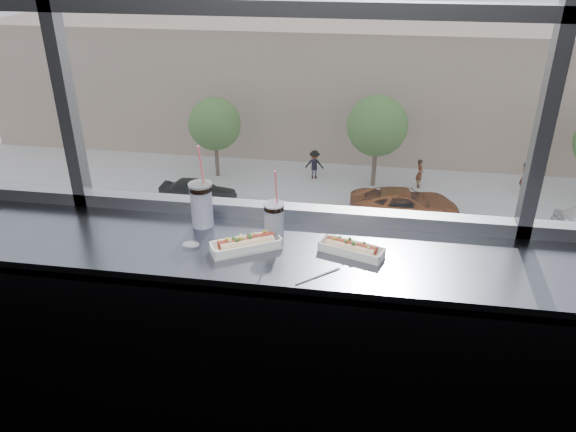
# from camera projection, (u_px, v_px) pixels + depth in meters

# --- Properties ---
(wall_back_lower) EXTENTS (6.00, 0.00, 6.00)m
(wall_back_lower) POSITION_uv_depth(u_px,v_px,m) (291.00, 316.00, 2.80)
(wall_back_lower) COLOR black
(wall_back_lower) RESTS_ON ground
(counter) EXTENTS (6.00, 0.55, 0.06)m
(counter) POSITION_uv_depth(u_px,v_px,m) (281.00, 254.00, 2.32)
(counter) COLOR slate
(counter) RESTS_ON ground
(counter_fascia) EXTENTS (6.00, 0.04, 1.04)m
(counter_fascia) POSITION_uv_depth(u_px,v_px,m) (271.00, 393.00, 2.33)
(counter_fascia) COLOR slate
(counter_fascia) RESTS_ON ground
(hotdog_tray_left) EXTENTS (0.30, 0.22, 0.07)m
(hotdog_tray_left) POSITION_uv_depth(u_px,v_px,m) (246.00, 244.00, 2.28)
(hotdog_tray_left) COLOR white
(hotdog_tray_left) RESTS_ON counter
(hotdog_tray_right) EXTENTS (0.27, 0.16, 0.06)m
(hotdog_tray_right) POSITION_uv_depth(u_px,v_px,m) (351.00, 248.00, 2.25)
(hotdog_tray_right) COLOR white
(hotdog_tray_right) RESTS_ON counter
(soda_cup_left) EXTENTS (0.10, 0.10, 0.38)m
(soda_cup_left) POSITION_uv_depth(u_px,v_px,m) (201.00, 202.00, 2.43)
(soda_cup_left) COLOR white
(soda_cup_left) RESTS_ON counter
(soda_cup_right) EXTENTS (0.09, 0.09, 0.32)m
(soda_cup_right) POSITION_uv_depth(u_px,v_px,m) (274.00, 220.00, 2.32)
(soda_cup_right) COLOR white
(soda_cup_right) RESTS_ON counter
(loose_straw) EXTENTS (0.16, 0.14, 0.01)m
(loose_straw) POSITION_uv_depth(u_px,v_px,m) (318.00, 276.00, 2.11)
(loose_straw) COLOR white
(loose_straw) RESTS_ON counter
(wrapper) EXTENTS (0.09, 0.06, 0.02)m
(wrapper) POSITION_uv_depth(u_px,v_px,m) (191.00, 244.00, 2.31)
(wrapper) COLOR silver
(wrapper) RESTS_ON counter
(plaza_ground) EXTENTS (120.00, 120.00, 0.00)m
(plaza_ground) POSITION_uv_depth(u_px,v_px,m) (371.00, 110.00, 46.31)
(plaza_ground) COLOR #B9B7B4
(plaza_ground) RESTS_ON ground
(street_asphalt) EXTENTS (80.00, 10.00, 0.06)m
(street_asphalt) POSITION_uv_depth(u_px,v_px,m) (357.00, 255.00, 25.63)
(street_asphalt) COLOR black
(street_asphalt) RESTS_ON plaza_ground
(far_sidewalk) EXTENTS (80.00, 6.00, 0.04)m
(far_sidewalk) POSITION_uv_depth(u_px,v_px,m) (364.00, 185.00, 32.67)
(far_sidewalk) COLOR #B9B7B4
(far_sidewalk) RESTS_ON plaza_ground
(far_building) EXTENTS (50.00, 14.00, 8.00)m
(far_building) POSITION_uv_depth(u_px,v_px,m) (373.00, 77.00, 39.65)
(far_building) COLOR gray
(far_building) RESTS_ON plaza_ground
(car_far_a) EXTENTS (2.48, 5.70, 1.88)m
(car_far_a) POSITION_uv_depth(u_px,v_px,m) (198.00, 188.00, 29.92)
(car_far_a) COLOR black
(car_far_a) RESTS_ON street_asphalt
(car_far_b) EXTENTS (3.04, 6.30, 2.04)m
(car_far_b) POSITION_uv_depth(u_px,v_px,m) (405.00, 200.00, 28.37)
(car_far_b) COLOR #964213
(car_far_b) RESTS_ON street_asphalt
(car_near_b) EXTENTS (3.32, 6.82, 2.20)m
(car_near_b) POSITION_uv_depth(u_px,v_px,m) (143.00, 264.00, 22.79)
(car_near_b) COLOR black
(car_near_b) RESTS_ON street_asphalt
(car_near_a) EXTENTS (2.83, 5.92, 1.92)m
(car_near_a) POSITION_uv_depth(u_px,v_px,m) (14.00, 255.00, 23.66)
(car_near_a) COLOR gray
(car_near_a) RESTS_ON street_asphalt
(car_near_c) EXTENTS (3.20, 6.88, 2.24)m
(car_near_c) POSITION_uv_depth(u_px,v_px,m) (392.00, 285.00, 21.38)
(car_near_c) COLOR maroon
(car_near_c) RESTS_ON street_asphalt
(pedestrian_d) EXTENTS (0.72, 0.96, 2.15)m
(pedestrian_d) POSITION_uv_depth(u_px,v_px,m) (525.00, 174.00, 31.25)
(pedestrian_d) COLOR #66605B
(pedestrian_d) RESTS_ON far_sidewalk
(pedestrian_c) EXTENTS (0.67, 0.89, 2.01)m
(pedestrian_c) POSITION_uv_depth(u_px,v_px,m) (420.00, 171.00, 31.94)
(pedestrian_c) COLOR #66605B
(pedestrian_c) RESTS_ON far_sidewalk
(pedestrian_b) EXTENTS (0.92, 0.69, 2.08)m
(pedestrian_b) POSITION_uv_depth(u_px,v_px,m) (315.00, 162.00, 33.07)
(pedestrian_b) COLOR #66605B
(pedestrian_b) RESTS_ON far_sidewalk
(tree_left) EXTENTS (3.06, 3.06, 4.79)m
(tree_left) POSITION_uv_depth(u_px,v_px,m) (215.00, 124.00, 32.43)
(tree_left) COLOR #47382B
(tree_left) RESTS_ON far_sidewalk
(tree_center) EXTENTS (3.41, 3.41, 5.32)m
(tree_center) POSITION_uv_depth(u_px,v_px,m) (377.00, 126.00, 30.96)
(tree_center) COLOR #47382B
(tree_center) RESTS_ON far_sidewalk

